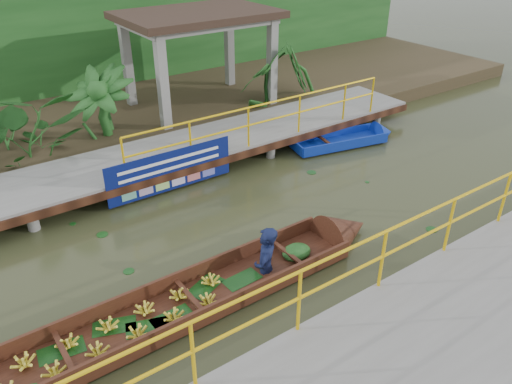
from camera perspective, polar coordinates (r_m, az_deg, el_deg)
ground at (r=9.83m, az=-3.06°, el=-5.85°), size 80.00×80.00×0.00m
land_strip at (r=15.92m, az=-17.83°, el=7.97°), size 30.00×8.00×0.45m
far_dock at (r=12.26m, az=-11.66°, el=3.73°), size 16.00×2.06×1.66m
near_dock at (r=7.91m, az=20.81°, el=-15.73°), size 18.00×2.40×1.73m
pavilion at (r=15.26m, az=-6.67°, el=18.45°), size 4.40×3.00×3.00m
foliage_backdrop at (r=17.75m, az=-21.47°, el=15.55°), size 30.00×0.80×4.00m
vendor_boat at (r=8.10m, az=-12.19°, el=-13.56°), size 10.05×1.14×2.13m
moored_blue_boat at (r=14.40m, az=11.96°, el=6.13°), size 3.19×1.40×0.74m
blue_banner at (r=11.44m, az=-9.69°, el=2.44°), size 3.06×0.04×0.96m
tropical_plants at (r=13.39m, az=-18.02°, el=9.01°), size 14.39×1.39×1.74m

